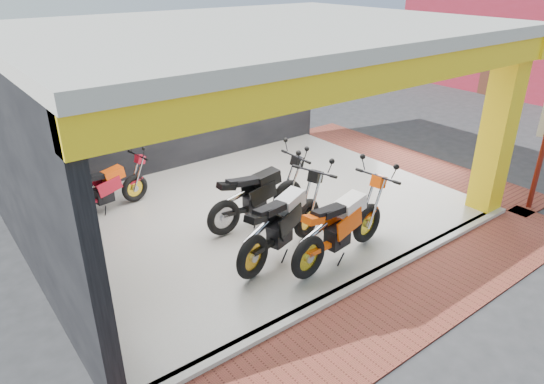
{
  "coord_description": "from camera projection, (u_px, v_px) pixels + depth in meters",
  "views": [
    {
      "loc": [
        -5.12,
        -5.17,
        4.59
      ],
      "look_at": [
        -0.32,
        1.08,
        0.9
      ],
      "focal_mm": 32.0,
      "sensor_mm": 36.0,
      "label": 1
    }
  ],
  "objects": [
    {
      "name": "back_wall",
      "position": [
        179.0,
        99.0,
        11.41
      ],
      "size": [
        8.2,
        0.2,
        3.5
      ],
      "primitive_type": "cube",
      "color": "black",
      "rests_on": "ground"
    },
    {
      "name": "paver_right",
      "position": [
        407.0,
        160.0,
        12.56
      ],
      "size": [
        1.4,
        7.0,
        0.03
      ],
      "primitive_type": "cube",
      "color": "brown",
      "rests_on": "ground"
    },
    {
      "name": "ground",
      "position": [
        324.0,
        254.0,
        8.49
      ],
      "size": [
        80.0,
        80.0,
        0.0
      ],
      "primitive_type": "plane",
      "color": "#2D2D30",
      "rests_on": "ground"
    },
    {
      "name": "showroom_floor",
      "position": [
        257.0,
        210.0,
        9.9
      ],
      "size": [
        8.0,
        6.0,
        0.1
      ],
      "primitive_type": "cube",
      "color": "silver",
      "rests_on": "ground"
    },
    {
      "name": "left_wall",
      "position": [
        23.0,
        185.0,
        6.92
      ],
      "size": [
        0.2,
        6.2,
        3.5
      ],
      "primitive_type": "cube",
      "color": "black",
      "rests_on": "ground"
    },
    {
      "name": "floor_kerb",
      "position": [
        368.0,
        279.0,
        7.73
      ],
      "size": [
        8.0,
        0.2,
        0.1
      ],
      "primitive_type": "cube",
      "color": "silver",
      "rests_on": "ground"
    },
    {
      "name": "header_beam_right",
      "position": [
        401.0,
        30.0,
        10.73
      ],
      "size": [
        0.3,
        6.4,
        0.4
      ],
      "primitive_type": "cube",
      "color": "yellow",
      "rests_on": "corner_column"
    },
    {
      "name": "moto_row_c",
      "position": [
        133.0,
        175.0,
        9.91
      ],
      "size": [
        2.03,
        0.99,
        1.19
      ],
      "primitive_type": null,
      "rotation": [
        0.0,
        0.0,
        0.14
      ],
      "color": "#B31325",
      "rests_on": "showroom_floor"
    },
    {
      "name": "header_beam_front",
      "position": [
        387.0,
        74.0,
        6.37
      ],
      "size": [
        8.4,
        0.3,
        0.4
      ],
      "primitive_type": "cube",
      "color": "yellow",
      "rests_on": "corner_column"
    },
    {
      "name": "moto_row_b",
      "position": [
        288.0,
        181.0,
        9.41
      ],
      "size": [
        2.28,
        0.86,
        1.39
      ],
      "primitive_type": null,
      "rotation": [
        0.0,
        0.0,
        -0.01
      ],
      "color": "black",
      "rests_on": "showroom_floor"
    },
    {
      "name": "moto_row_a",
      "position": [
        307.0,
        201.0,
        8.52
      ],
      "size": [
        2.58,
        1.55,
        1.48
      ],
      "primitive_type": null,
      "rotation": [
        0.0,
        0.0,
        0.29
      ],
      "color": "black",
      "rests_on": "showroom_floor"
    },
    {
      "name": "moto_hero",
      "position": [
        368.0,
        205.0,
        8.36
      ],
      "size": [
        2.51,
        1.2,
        1.47
      ],
      "primitive_type": null,
      "rotation": [
        0.0,
        0.0,
        0.13
      ],
      "color": "#FF520A",
      "rests_on": "showroom_floor"
    },
    {
      "name": "corner_column",
      "position": [
        498.0,
        129.0,
        9.27
      ],
      "size": [
        0.5,
        0.5,
        3.5
      ],
      "primitive_type": "cube",
      "color": "yellow",
      "rests_on": "ground"
    },
    {
      "name": "signpost",
      "position": [
        544.0,
        144.0,
        9.53
      ],
      "size": [
        0.1,
        0.36,
        2.56
      ],
      "rotation": [
        0.0,
        0.0,
        0.17
      ],
      "color": "maroon",
      "rests_on": "ground"
    },
    {
      "name": "showroom_ceiling",
      "position": [
        254.0,
        29.0,
        8.4
      ],
      "size": [
        8.4,
        6.4,
        0.2
      ],
      "primitive_type": "cube",
      "color": "beige",
      "rests_on": "corner_column"
    },
    {
      "name": "paver_front",
      "position": [
        407.0,
        306.0,
        7.19
      ],
      "size": [
        9.0,
        1.4,
        0.03
      ],
      "primitive_type": "cube",
      "color": "brown",
      "rests_on": "ground"
    }
  ]
}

